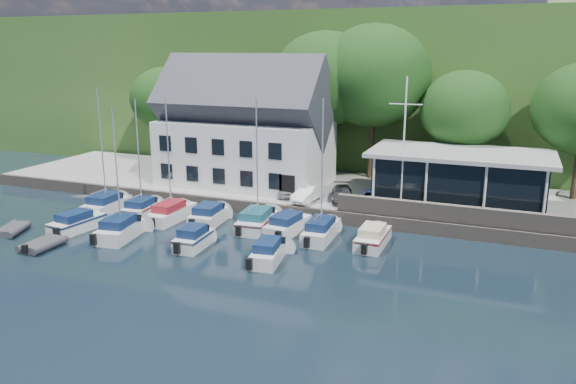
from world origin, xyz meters
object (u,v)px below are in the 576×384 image
(harbor_building, at_px, (245,134))
(boat_r2_3, at_px, (269,250))
(boat_r1_6, at_px, (322,175))
(dinghy_0, at_px, (13,228))
(car_blue, at_px, (373,198))
(boat_r1_5, at_px, (288,223))
(car_dgrey, at_px, (342,194))
(dinghy_1, at_px, (43,243))
(car_silver, at_px, (287,188))
(car_white, at_px, (308,193))
(boat_r1_1, at_px, (139,163))
(boat_r2_1, at_px, (117,171))
(boat_r2_0, at_px, (77,221))
(boat_r1_7, at_px, (373,235))
(boat_r1_4, at_px, (257,167))
(boat_r1_3, at_px, (209,214))
(boat_r1_2, at_px, (169,163))
(flagpole, at_px, (404,145))
(club_pavilion, at_px, (459,178))
(boat_r1_0, at_px, (102,154))
(boat_r2_2, at_px, (194,236))

(harbor_building, distance_m, boat_r2_3, 16.98)
(boat_r1_6, height_order, dinghy_0, boat_r1_6)
(car_blue, height_order, boat_r1_5, car_blue)
(harbor_building, relative_size, car_dgrey, 3.70)
(car_dgrey, bearing_deg, dinghy_0, -163.94)
(boat_r2_3, height_order, dinghy_1, boat_r2_3)
(car_silver, height_order, car_white, car_white)
(boat_r1_1, bearing_deg, boat_r2_3, -27.21)
(boat_r2_1, bearing_deg, boat_r2_0, 169.14)
(boat_r1_7, bearing_deg, boat_r1_4, 176.68)
(car_dgrey, distance_m, boat_r1_3, 10.35)
(car_silver, bearing_deg, boat_r2_3, -93.28)
(boat_r1_2, height_order, boat_r2_1, boat_r2_1)
(car_dgrey, height_order, boat_r1_6, boat_r1_6)
(car_white, bearing_deg, flagpole, 8.68)
(club_pavilion, relative_size, boat_r2_1, 1.42)
(boat_r1_0, xyz_separation_m, boat_r1_6, (17.64, 0.31, -0.22))
(boat_r1_6, bearing_deg, club_pavilion, 43.80)
(car_blue, bearing_deg, boat_r2_1, -144.91)
(boat_r1_1, relative_size, boat_r2_3, 1.49)
(boat_r1_0, xyz_separation_m, boat_r1_5, (15.08, 0.60, -3.91))
(dinghy_0, bearing_deg, boat_r2_2, -11.29)
(harbor_building, bearing_deg, dinghy_1, -109.23)
(boat_r1_1, xyz_separation_m, boat_r1_5, (12.03, 0.21, -3.40))
(boat_r2_0, bearing_deg, boat_r1_2, 49.72)
(car_dgrey, distance_m, boat_r1_7, 7.59)
(boat_r2_1, bearing_deg, boat_r1_1, 101.85)
(harbor_building, xyz_separation_m, flagpole, (14.26, -3.51, 0.48))
(boat_r2_2, bearing_deg, boat_r1_0, 153.76)
(dinghy_0, bearing_deg, harbor_building, 35.97)
(boat_r1_5, height_order, boat_r2_1, boat_r2_1)
(boat_r1_3, distance_m, boat_r2_1, 7.54)
(boat_r1_3, distance_m, boat_r2_0, 9.28)
(car_white, xyz_separation_m, dinghy_1, (-13.21, -13.80, -1.25))
(club_pavilion, bearing_deg, car_blue, -156.49)
(car_blue, height_order, dinghy_1, car_blue)
(boat_r1_4, bearing_deg, boat_r1_0, 177.63)
(club_pavilion, relative_size, boat_r1_7, 2.23)
(boat_r1_1, bearing_deg, flagpole, 10.35)
(boat_r1_3, xyz_separation_m, dinghy_1, (-7.32, -8.73, -0.37))
(boat_r1_0, xyz_separation_m, boat_r1_1, (3.05, 0.39, -0.51))
(boat_r2_0, xyz_separation_m, dinghy_1, (0.52, -3.75, -0.36))
(car_dgrey, bearing_deg, dinghy_1, -153.75)
(flagpole, height_order, boat_r1_2, flagpole)
(boat_r2_1, height_order, boat_r2_3, boat_r2_1)
(car_dgrey, xyz_separation_m, boat_r1_2, (-11.29, -6.56, 2.85))
(boat_r1_5, bearing_deg, boat_r1_6, 0.20)
(car_silver, bearing_deg, harbor_building, 131.15)
(boat_r2_3, bearing_deg, boat_r1_2, 145.86)
(car_white, relative_size, boat_r2_3, 0.67)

